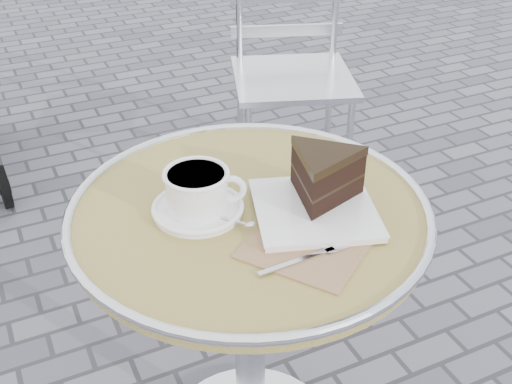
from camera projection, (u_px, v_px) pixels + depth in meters
name	position (u px, v px, depth m)	size (l,w,h in m)	color
cafe_table	(250.00, 273.00, 1.35)	(0.72, 0.72, 0.74)	silver
cappuccino_set	(198.00, 195.00, 1.22)	(0.18, 0.19, 0.09)	white
cake_plate_set	(321.00, 184.00, 1.23)	(0.34, 0.36, 0.12)	#986F53
bistro_chair	(290.00, 43.00, 2.41)	(0.55, 0.55, 0.97)	silver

